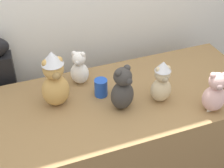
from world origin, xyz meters
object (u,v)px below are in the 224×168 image
at_px(party_cup_blue, 101,88).
at_px(teddy_bear_blush, 215,93).
at_px(teddy_bear_charcoal, 123,89).
at_px(teddy_bear_snow, 79,69).
at_px(display_table, 112,144).
at_px(teddy_bear_sand, 162,82).
at_px(instrument_case, 0,102).
at_px(teddy_bear_honey, 54,80).

bearing_deg(party_cup_blue, teddy_bear_blush, -33.03).
bearing_deg(teddy_bear_charcoal, teddy_bear_blush, -46.17).
relative_size(teddy_bear_charcoal, teddy_bear_snow, 1.21).
bearing_deg(display_table, teddy_bear_sand, -20.64).
distance_m(display_table, teddy_bear_sand, 0.58).
bearing_deg(instrument_case, teddy_bear_charcoal, -36.51).
xyz_separation_m(display_table, instrument_case, (-0.65, 0.52, 0.15)).
bearing_deg(teddy_bear_honey, party_cup_blue, -7.04).
height_order(display_table, teddy_bear_charcoal, teddy_bear_charcoal).
relative_size(teddy_bear_sand, party_cup_blue, 2.48).
xyz_separation_m(display_table, teddy_bear_blush, (0.51, -0.29, 0.49)).
distance_m(display_table, party_cup_blue, 0.44).
height_order(instrument_case, teddy_bear_charcoal, instrument_case).
bearing_deg(display_table, teddy_bear_snow, 117.57).
height_order(teddy_bear_honey, party_cup_blue, teddy_bear_honey).
xyz_separation_m(instrument_case, teddy_bear_snow, (0.52, -0.27, 0.33)).
height_order(teddy_bear_charcoal, teddy_bear_snow, teddy_bear_charcoal).
bearing_deg(instrument_case, party_cup_blue, -31.56).
bearing_deg(teddy_bear_charcoal, display_table, 89.36).
bearing_deg(teddy_bear_charcoal, teddy_bear_snow, 93.48).
bearing_deg(teddy_bear_sand, teddy_bear_charcoal, 178.95).
bearing_deg(teddy_bear_snow, teddy_bear_sand, -10.83).
height_order(teddy_bear_sand, teddy_bear_charcoal, teddy_bear_charcoal).
bearing_deg(display_table, teddy_bear_blush, -29.41).
height_order(teddy_bear_honey, teddy_bear_charcoal, teddy_bear_honey).
distance_m(instrument_case, party_cup_blue, 0.80).
bearing_deg(party_cup_blue, teddy_bear_snow, 115.88).
xyz_separation_m(teddy_bear_blush, party_cup_blue, (-0.55, 0.36, -0.07)).
bearing_deg(teddy_bear_honey, teddy_bear_snow, 35.55).
bearing_deg(display_table, instrument_case, 141.43).
distance_m(display_table, teddy_bear_snow, 0.55).
distance_m(instrument_case, teddy_bear_charcoal, 0.97).
distance_m(instrument_case, teddy_bear_snow, 0.67).
xyz_separation_m(instrument_case, teddy_bear_charcoal, (0.68, -0.60, 0.35)).
bearing_deg(teddy_bear_charcoal, teddy_bear_sand, -27.77).
bearing_deg(teddy_bear_snow, display_table, -32.26).
height_order(instrument_case, party_cup_blue, instrument_case).
relative_size(teddy_bear_charcoal, party_cup_blue, 2.53).
xyz_separation_m(teddy_bear_sand, teddy_bear_honey, (-0.59, 0.19, 0.04)).
height_order(teddy_bear_sand, teddy_bear_snow, teddy_bear_sand).
height_order(instrument_case, teddy_bear_blush, instrument_case).
relative_size(instrument_case, teddy_bear_blush, 4.00).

